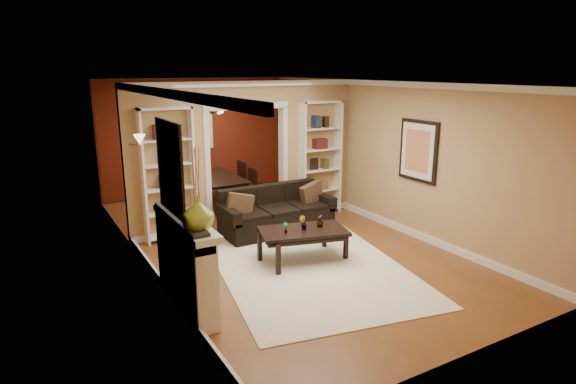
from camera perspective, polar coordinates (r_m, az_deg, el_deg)
floor at (r=8.42m, az=-1.30°, el=-5.83°), size 8.00×8.00×0.00m
ceiling at (r=7.90m, az=-1.42°, el=12.86°), size 8.00×8.00×0.00m
wall_back at (r=11.68m, az=-10.85°, el=6.50°), size 8.00×0.00×8.00m
wall_front at (r=5.03m, az=21.06°, el=-4.78°), size 8.00×0.00×8.00m
wall_left at (r=7.28m, az=-17.11°, el=1.34°), size 0.00×8.00×8.00m
wall_right at (r=9.32m, az=10.92°, el=4.51°), size 0.00×8.00×8.00m
partition_wall at (r=9.11m, az=-4.98°, el=4.49°), size 4.50×0.15×2.70m
red_back_panel at (r=11.65m, az=-10.79°, el=6.34°), size 4.44×0.04×2.64m
dining_window at (r=11.59m, az=-10.78°, el=7.44°), size 0.78×0.03×0.98m
area_rug at (r=7.36m, az=2.66°, el=-8.89°), size 3.29×4.14×0.01m
sofa at (r=8.78m, az=-1.35°, el=-2.16°), size 2.10×0.91×0.82m
pillow_left at (r=8.38m, az=-5.76°, el=-1.51°), size 0.46×0.18×0.45m
pillow_right at (r=9.07m, az=2.83°, el=-0.17°), size 0.48×0.22×0.46m
coffee_table at (r=7.54m, az=1.79°, el=-6.29°), size 1.47×1.05×0.50m
plant_left at (r=7.27m, az=-0.28°, el=-4.22°), size 0.11×0.09×0.18m
plant_center at (r=7.42m, az=1.81°, el=-3.68°), size 0.15×0.15×0.22m
plant_right at (r=7.58m, az=3.82°, el=-3.39°), size 0.14×0.14×0.19m
bookshelf_left at (r=8.46m, az=-14.01°, el=1.95°), size 0.90×0.30×2.30m
bookshelf_right at (r=9.75m, az=3.78°, el=3.98°), size 0.90×0.30×2.30m
fireplace at (r=6.16m, az=-11.88°, el=-8.23°), size 0.32×1.70×1.16m
vase at (r=5.46m, az=-10.67°, el=-2.51°), size 0.48×0.48×0.39m
mirror at (r=5.76m, az=-13.83°, el=2.80°), size 0.03×0.95×1.10m
wall_sconce at (r=7.74m, az=-17.59°, el=5.68°), size 0.18×0.18×0.22m
framed_art at (r=8.54m, az=15.15°, el=4.73°), size 0.04×0.85×1.05m
dining_table at (r=10.65m, az=-8.62°, el=0.18°), size 1.82×1.02×0.64m
dining_chair_nw at (r=10.17m, az=-10.90°, el=-0.01°), size 0.47×0.47×0.84m
dining_chair_ne at (r=10.57m, az=-5.26°, el=0.65°), size 0.48×0.48×0.81m
dining_chair_sw at (r=10.73m, az=-11.95°, el=0.59°), size 0.51×0.51×0.81m
dining_chair_se at (r=11.09m, az=-6.57°, el=1.46°), size 0.54×0.54×0.88m
chandelier at (r=10.39m, az=-8.62°, el=9.35°), size 0.50×0.50×0.30m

